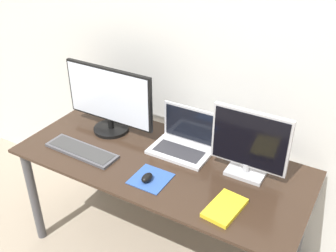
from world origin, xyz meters
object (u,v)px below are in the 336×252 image
at_px(keyboard, 82,151).
at_px(mouse, 147,178).
at_px(monitor_left, 109,100).
at_px(laptop, 184,140).
at_px(monitor_right, 249,144).
at_px(book, 225,208).

height_order(keyboard, mouse, mouse).
bearing_deg(monitor_left, laptop, 5.24).
bearing_deg(laptop, mouse, -93.36).
bearing_deg(monitor_left, mouse, -34.10).
relative_size(monitor_left, laptop, 1.75).
bearing_deg(keyboard, mouse, -4.44).
bearing_deg(mouse, monitor_right, 37.43).
bearing_deg(laptop, monitor_left, -174.76).
distance_m(keyboard, book, 0.89).
bearing_deg(monitor_left, book, -19.14).
bearing_deg(laptop, keyboard, -146.39).
bearing_deg(mouse, laptop, 86.64).
bearing_deg(monitor_right, book, -87.60).
bearing_deg(monitor_right, mouse, -142.57).
relative_size(monitor_left, keyboard, 1.33).
bearing_deg(book, laptop, 138.78).
height_order(keyboard, book, book).
relative_size(monitor_left, book, 2.54).
height_order(monitor_left, mouse, monitor_left).
xyz_separation_m(monitor_left, book, (0.89, -0.31, -0.20)).
height_order(laptop, mouse, laptop).
height_order(monitor_left, keyboard, monitor_left).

